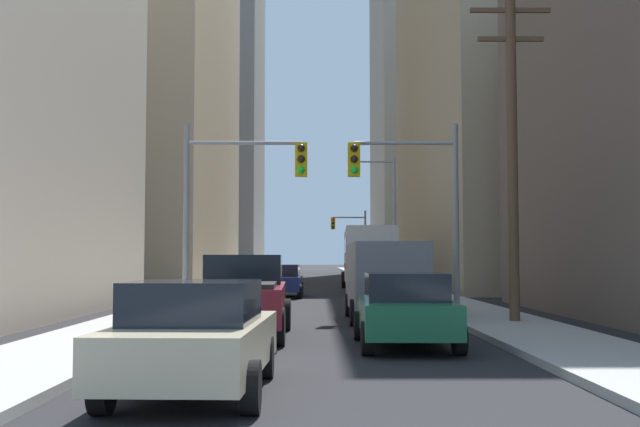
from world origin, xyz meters
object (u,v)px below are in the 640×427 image
sedan_beige (195,337)px  sedan_navy (282,281)px  traffic_signal_far_right (351,233)px  traffic_signal_near_right (409,187)px  sedan_green (405,309)px  pickup_truck_maroon (241,297)px  traffic_signal_near_left (239,186)px  cargo_van_grey (384,276)px  city_bus (368,256)px

sedan_beige → sedan_navy: bearing=89.9°
sedan_navy → traffic_signal_far_right: size_ratio=0.71×
sedan_navy → traffic_signal_far_right: (4.63, 31.30, 3.24)m
sedan_beige → traffic_signal_near_right: 14.29m
sedan_green → sedan_navy: bearing=99.8°
pickup_truck_maroon → sedan_green: bearing=-30.0°
sedan_beige → traffic_signal_near_right: size_ratio=0.71×
sedan_green → traffic_signal_near_left: bearing=118.3°
traffic_signal_near_right → traffic_signal_far_right: bearing=89.8°
pickup_truck_maroon → traffic_signal_near_left: 6.57m
sedan_navy → sedan_green: bearing=-80.2°
sedan_navy → cargo_van_grey: bearing=-74.9°
cargo_van_grey → traffic_signal_near_right: (0.90, 1.30, 2.74)m
pickup_truck_maroon → sedan_green: (3.57, -2.06, -0.16)m
sedan_navy → traffic_signal_near_right: bearing=-69.5°
sedan_navy → traffic_signal_near_right: 13.22m
cargo_van_grey → sedan_beige: bearing=-106.9°
city_bus → traffic_signal_near_right: 18.63m
sedan_green → sedan_navy: same height
city_bus → traffic_signal_far_right: 24.87m
sedan_navy → sedan_beige: bearing=-90.1°
traffic_signal_near_left → traffic_signal_far_right: 43.64m
city_bus → pickup_truck_maroon: bearing=-100.7°
sedan_beige → sedan_green: bearing=57.3°
pickup_truck_maroon → cargo_van_grey: size_ratio=1.04×
sedan_navy → traffic_signal_near_left: bearing=-93.8°
city_bus → pickup_truck_maroon: 24.72m
pickup_truck_maroon → sedan_beige: 7.41m
cargo_van_grey → sedan_navy: (-3.58, 13.30, -0.52)m
sedan_navy → traffic_signal_near_right: traffic_signal_near_right is taller
cargo_van_grey → traffic_signal_near_left: traffic_signal_near_left is taller
pickup_truck_maroon → traffic_signal_near_right: 8.01m
cargo_van_grey → traffic_signal_far_right: size_ratio=0.87×
traffic_signal_far_right → sedan_green: bearing=-91.4°
sedan_green → traffic_signal_near_left: 9.46m
sedan_beige → traffic_signal_far_right: (4.66, 56.47, 3.24)m
sedan_green → traffic_signal_far_right: bearing=88.6°
sedan_beige → traffic_signal_near_left: bearing=93.3°
pickup_truck_maroon → traffic_signal_near_left: size_ratio=0.91×
sedan_navy → traffic_signal_near_left: 12.46m
sedan_beige → traffic_signal_near_right: (4.51, 13.17, 3.25)m
cargo_van_grey → traffic_signal_far_right: (1.04, 44.60, 2.72)m
cargo_van_grey → sedan_beige: size_ratio=1.23×
sedan_green → traffic_signal_near_left: traffic_signal_near_left is taller
city_bus → sedan_green: size_ratio=2.73×
traffic_signal_near_left → traffic_signal_near_right: bearing=-0.0°
pickup_truck_maroon → sedan_navy: pickup_truck_maroon is taller
traffic_signal_near_right → traffic_signal_near_left: bearing=180.0°
traffic_signal_far_right → cargo_van_grey: bearing=-91.3°
cargo_van_grey → traffic_signal_near_left: bearing=163.5°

